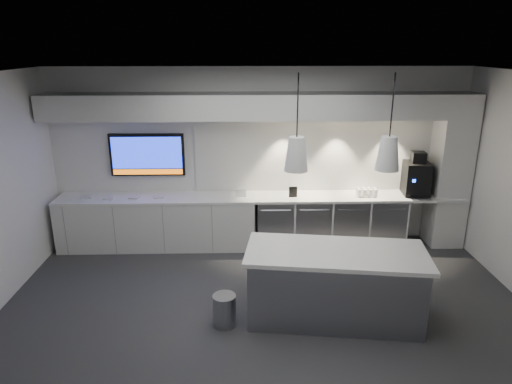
{
  "coord_description": "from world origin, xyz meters",
  "views": [
    {
      "loc": [
        -0.27,
        -5.11,
        3.33
      ],
      "look_at": [
        -0.1,
        1.1,
        1.32
      ],
      "focal_mm": 32.0,
      "sensor_mm": 36.0,
      "label": 1
    }
  ],
  "objects_px": {
    "coffee_machine": "(416,177)",
    "wall_tv": "(147,155)",
    "island": "(334,285)",
    "bin": "(224,310)"
  },
  "relations": [
    {
      "from": "coffee_machine",
      "to": "wall_tv",
      "type": "bearing_deg",
      "value": -176.78
    },
    {
      "from": "wall_tv",
      "to": "coffee_machine",
      "type": "relative_size",
      "value": 1.7
    },
    {
      "from": "island",
      "to": "coffee_machine",
      "type": "xyz_separation_m",
      "value": [
        1.79,
        2.28,
        0.73
      ]
    },
    {
      "from": "wall_tv",
      "to": "bin",
      "type": "xyz_separation_m",
      "value": [
        1.38,
        -2.63,
        -1.36
      ]
    },
    {
      "from": "bin",
      "to": "coffee_machine",
      "type": "bearing_deg",
      "value": 37.05
    },
    {
      "from": "wall_tv",
      "to": "coffee_machine",
      "type": "distance_m",
      "value": 4.56
    },
    {
      "from": "island",
      "to": "wall_tv",
      "type": "bearing_deg",
      "value": 145.24
    },
    {
      "from": "island",
      "to": "bin",
      "type": "distance_m",
      "value": 1.41
    },
    {
      "from": "wall_tv",
      "to": "island",
      "type": "xyz_separation_m",
      "value": [
        2.75,
        -2.52,
        -1.09
      ]
    },
    {
      "from": "bin",
      "to": "coffee_machine",
      "type": "height_order",
      "value": "coffee_machine"
    }
  ]
}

